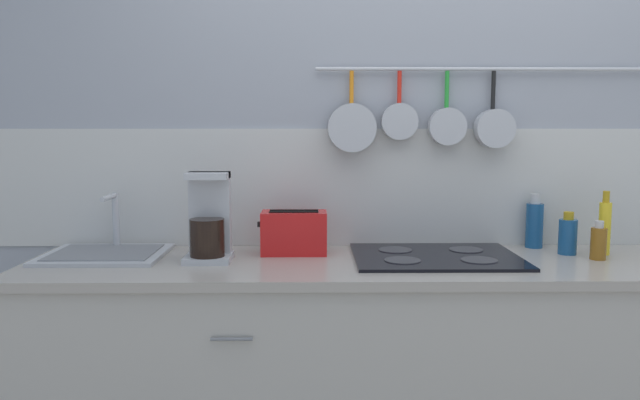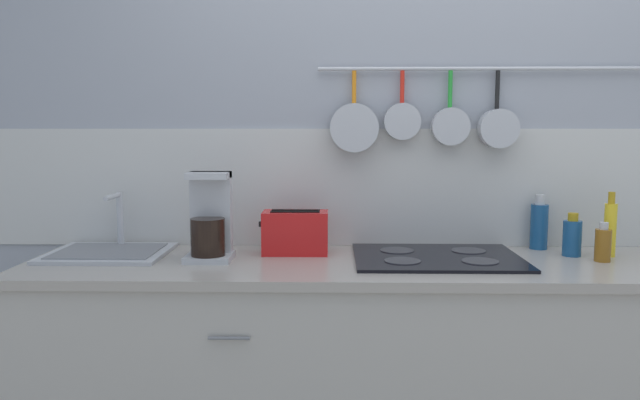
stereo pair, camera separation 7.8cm
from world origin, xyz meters
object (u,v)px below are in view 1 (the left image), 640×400
(bottle_dish_soap, at_px, (568,236))
(bottle_sesame_oil, at_px, (605,227))
(bottle_cooking_wine, at_px, (598,242))
(bottle_hot_sauce, at_px, (534,224))
(coffee_maker, at_px, (209,225))
(toaster, at_px, (294,233))

(bottle_dish_soap, relative_size, bottle_sesame_oil, 0.67)
(bottle_dish_soap, distance_m, bottle_cooking_wine, 0.13)
(bottle_hot_sauce, height_order, bottle_sesame_oil, bottle_sesame_oil)
(coffee_maker, relative_size, bottle_hot_sauce, 1.48)
(bottle_cooking_wine, bearing_deg, bottle_sesame_oil, 55.01)
(bottle_hot_sauce, xyz_separation_m, bottle_dish_soap, (0.08, -0.14, -0.03))
(bottle_hot_sauce, bearing_deg, coffee_maker, -169.89)
(bottle_hot_sauce, xyz_separation_m, bottle_cooking_wine, (0.16, -0.24, -0.03))
(coffee_maker, height_order, bottle_hot_sauce, coffee_maker)
(bottle_cooking_wine, distance_m, bottle_sesame_oil, 0.12)
(bottle_dish_soap, bearing_deg, toaster, 178.78)
(bottle_cooking_wine, height_order, bottle_sesame_oil, bottle_sesame_oil)
(bottle_cooking_wine, relative_size, bottle_sesame_oil, 0.59)
(bottle_sesame_oil, bearing_deg, bottle_cooking_wine, -124.99)
(bottle_dish_soap, distance_m, bottle_sesame_oil, 0.15)
(bottle_cooking_wine, bearing_deg, coffee_maker, 179.74)
(bottle_dish_soap, xyz_separation_m, bottle_sesame_oil, (0.14, -0.01, 0.04))
(bottle_hot_sauce, xyz_separation_m, bottle_sesame_oil, (0.23, -0.15, 0.01))
(bottle_hot_sauce, relative_size, bottle_cooking_wine, 1.52)
(coffee_maker, xyz_separation_m, toaster, (0.32, 0.12, -0.05))
(coffee_maker, relative_size, toaster, 1.22)
(bottle_sesame_oil, bearing_deg, bottle_hot_sauce, 146.24)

